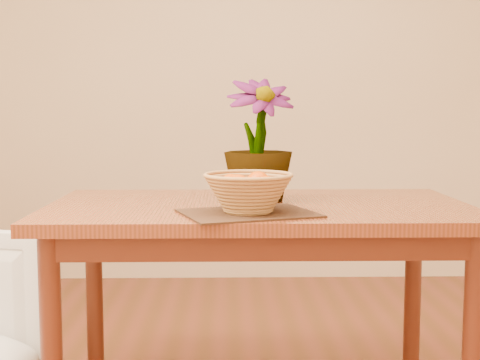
{
  "coord_description": "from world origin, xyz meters",
  "views": [
    {
      "loc": [
        -0.11,
        -1.91,
        1.06
      ],
      "look_at": [
        -0.07,
        0.08,
        0.85
      ],
      "focal_mm": 50.0,
      "sensor_mm": 36.0,
      "label": 1
    }
  ],
  "objects": [
    {
      "name": "placemat",
      "position": [
        -0.04,
        0.07,
        0.75
      ],
      "size": [
        0.46,
        0.4,
        0.01
      ],
      "primitive_type": "cube",
      "rotation": [
        0.0,
        0.0,
        0.33
      ],
      "color": "#3A2315",
      "rests_on": "table"
    },
    {
      "name": "wicker_basket",
      "position": [
        -0.04,
        0.07,
        0.81
      ],
      "size": [
        0.27,
        0.27,
        0.11
      ],
      "color": "#AC8047",
      "rests_on": "placemat"
    },
    {
      "name": "orange_pile",
      "position": [
        -0.04,
        0.07,
        0.84
      ],
      "size": [
        0.17,
        0.18,
        0.07
      ],
      "rotation": [
        0.0,
        0.0,
        0.41
      ],
      "color": "#E34903",
      "rests_on": "wicker_basket"
    },
    {
      "name": "potted_plant",
      "position": [
        0.0,
        0.36,
        0.96
      ],
      "size": [
        0.29,
        0.29,
        0.42
      ],
      "primitive_type": "imported",
      "rotation": [
        0.0,
        0.0,
        0.25
      ],
      "color": "#1E4714",
      "rests_on": "table"
    },
    {
      "name": "table",
      "position": [
        0.0,
        0.3,
        0.66
      ],
      "size": [
        1.4,
        0.8,
        0.75
      ],
      "color": "maroon",
      "rests_on": "floor"
    },
    {
      "name": "wall_back",
      "position": [
        0.0,
        2.25,
        1.35
      ],
      "size": [
        4.0,
        0.02,
        2.7
      ],
      "primitive_type": "cube",
      "color": "#F8E2BC",
      "rests_on": "floor"
    }
  ]
}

